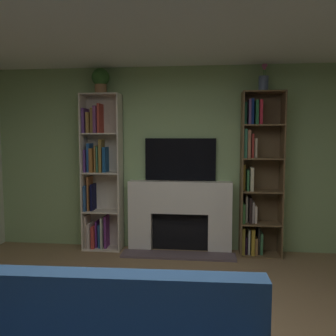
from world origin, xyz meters
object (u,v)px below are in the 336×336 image
(coffee_table, at_px, (121,325))
(bookshelf_left, at_px, (99,175))
(fireplace, at_px, (180,214))
(tv, at_px, (180,159))
(bookshelf_right, at_px, (256,178))
(potted_plant, at_px, (101,79))
(vase_with_flowers, at_px, (264,82))

(coffee_table, bearing_deg, bookshelf_left, 110.22)
(bookshelf_left, bearing_deg, fireplace, 0.13)
(coffee_table, bearing_deg, tv, 85.76)
(bookshelf_right, distance_m, potted_plant, 2.56)
(vase_with_flowers, xyz_separation_m, coffee_table, (-1.32, -2.60, -2.03))
(bookshelf_left, bearing_deg, potted_plant, -31.05)
(fireplace, distance_m, vase_with_flowers, 2.15)
(fireplace, distance_m, potted_plant, 2.21)
(tv, bearing_deg, bookshelf_left, -175.84)
(bookshelf_left, bearing_deg, coffee_table, -69.78)
(coffee_table, bearing_deg, bookshelf_right, 64.54)
(fireplace, relative_size, bookshelf_left, 0.70)
(bookshelf_left, xyz_separation_m, bookshelf_right, (2.22, -0.01, -0.01))
(fireplace, relative_size, vase_with_flowers, 4.28)
(fireplace, bearing_deg, coffee_table, -94.37)
(bookshelf_left, relative_size, bookshelf_right, 1.00)
(fireplace, height_order, potted_plant, potted_plant)
(bookshelf_right, relative_size, coffee_table, 2.97)
(potted_plant, bearing_deg, bookshelf_right, 0.57)
(vase_with_flowers, bearing_deg, bookshelf_right, 161.83)
(bookshelf_right, height_order, potted_plant, potted_plant)
(bookshelf_right, bearing_deg, potted_plant, -179.43)
(bookshelf_left, xyz_separation_m, coffee_table, (0.97, -2.64, -0.75))
(potted_plant, xyz_separation_m, vase_with_flowers, (2.23, -0.00, -0.07))
(tv, distance_m, bookshelf_left, 1.20)
(vase_with_flowers, bearing_deg, coffee_table, -116.87)
(coffee_table, bearing_deg, fireplace, 85.63)
(fireplace, bearing_deg, bookshelf_right, -0.86)
(bookshelf_left, relative_size, vase_with_flowers, 6.11)
(bookshelf_right, bearing_deg, fireplace, 179.14)
(tv, xyz_separation_m, potted_plant, (-1.12, -0.12, 1.12))
(fireplace, distance_m, tv, 0.79)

